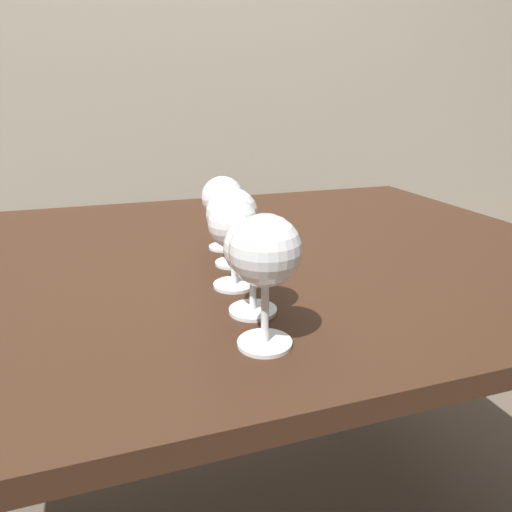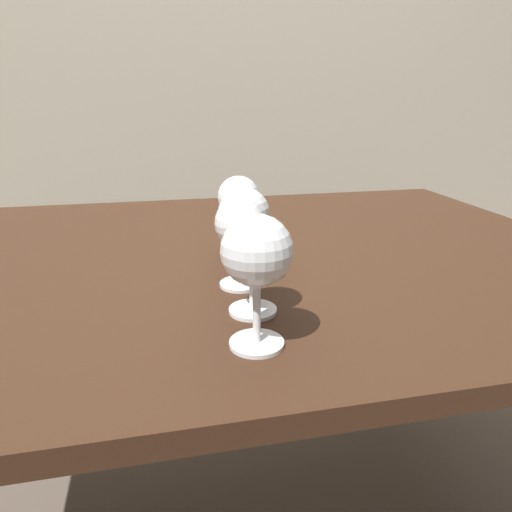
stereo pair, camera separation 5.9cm
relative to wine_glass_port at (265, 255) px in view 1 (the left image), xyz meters
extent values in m
cube|color=#B2A893|center=(0.01, 1.53, 0.48)|extent=(5.00, 0.08, 2.60)
cube|color=#382114|center=(0.01, 0.35, -0.12)|extent=(1.39, 0.95, 0.03)
cylinder|color=#382114|center=(0.65, 0.76, -0.48)|extent=(0.06, 0.06, 0.68)
cylinder|color=white|center=(0.00, 0.00, -0.11)|extent=(0.06, 0.06, 0.00)
cylinder|color=white|center=(0.00, 0.00, -0.06)|extent=(0.01, 0.01, 0.08)
sphere|color=white|center=(0.00, 0.00, 0.01)|extent=(0.08, 0.08, 0.08)
ellipsoid|color=#380711|center=(0.00, 0.00, 0.00)|extent=(0.07, 0.07, 0.02)
cylinder|color=white|center=(0.02, 0.09, -0.11)|extent=(0.06, 0.06, 0.00)
cylinder|color=white|center=(0.02, 0.09, -0.07)|extent=(0.01, 0.01, 0.06)
sphere|color=white|center=(0.02, 0.09, -0.02)|extent=(0.08, 0.08, 0.08)
cylinder|color=white|center=(0.02, 0.18, -0.11)|extent=(0.06, 0.06, 0.00)
cylinder|color=white|center=(0.02, 0.18, -0.07)|extent=(0.01, 0.01, 0.07)
sphere|color=white|center=(0.02, 0.18, -0.01)|extent=(0.07, 0.07, 0.07)
ellipsoid|color=pink|center=(0.02, 0.18, -0.01)|extent=(0.06, 0.06, 0.03)
cylinder|color=white|center=(0.04, 0.27, -0.11)|extent=(0.06, 0.06, 0.00)
cylinder|color=white|center=(0.04, 0.27, -0.08)|extent=(0.01, 0.01, 0.06)
sphere|color=white|center=(0.04, 0.27, -0.02)|extent=(0.09, 0.09, 0.09)
ellipsoid|color=beige|center=(0.04, 0.27, -0.03)|extent=(0.08, 0.08, 0.03)
cylinder|color=white|center=(0.05, 0.36, -0.11)|extent=(0.06, 0.06, 0.00)
cylinder|color=white|center=(0.05, 0.36, -0.07)|extent=(0.01, 0.01, 0.07)
sphere|color=white|center=(0.05, 0.36, -0.01)|extent=(0.08, 0.08, 0.08)
ellipsoid|color=gold|center=(0.05, 0.36, -0.01)|extent=(0.07, 0.07, 0.03)
camera|label=1|loc=(-0.16, -0.44, 0.16)|focal=32.48mm
camera|label=2|loc=(-0.10, -0.46, 0.16)|focal=32.48mm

